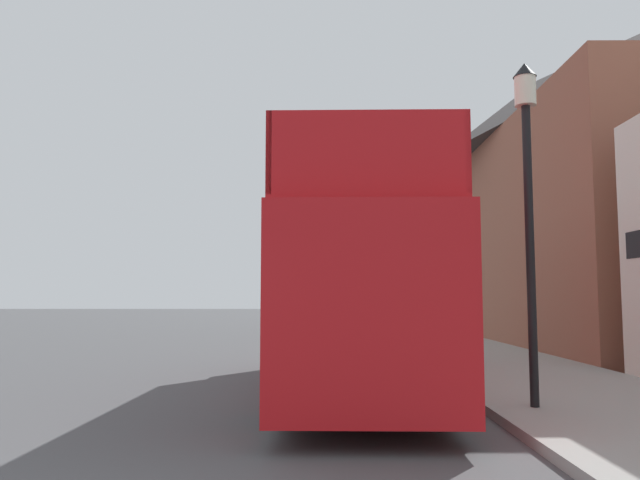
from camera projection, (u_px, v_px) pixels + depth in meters
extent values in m
plane|color=#4C4C4F|center=(262.00, 342.00, 24.27)|extent=(144.00, 144.00, 0.00)
cube|color=#999993|center=(451.00, 346.00, 21.25)|extent=(3.93, 108.00, 0.14)
cube|color=#935642|center=(543.00, 246.00, 26.47)|extent=(6.00, 23.98, 7.86)
pyramid|color=#383333|center=(539.00, 117.00, 26.98)|extent=(6.00, 23.98, 3.30)
cube|color=red|center=(356.00, 306.00, 11.57)|extent=(2.58, 9.58, 2.55)
cube|color=white|center=(357.00, 299.00, 11.11)|extent=(2.53, 5.28, 0.45)
cube|color=black|center=(355.00, 264.00, 11.64)|extent=(2.60, 8.81, 0.70)
cube|color=red|center=(355.00, 235.00, 11.69)|extent=(2.57, 8.81, 0.10)
cube|color=red|center=(293.00, 206.00, 11.77)|extent=(0.20, 8.78, 1.02)
cube|color=red|center=(418.00, 206.00, 11.72)|extent=(0.20, 8.78, 1.02)
cube|color=red|center=(368.00, 152.00, 7.41)|extent=(2.44, 0.11, 1.02)
cube|color=red|center=(350.00, 228.00, 15.45)|extent=(2.46, 1.37, 1.02)
cylinder|color=black|center=(304.00, 349.00, 14.44)|extent=(0.30, 1.06, 1.06)
cylinder|color=black|center=(399.00, 350.00, 14.40)|extent=(0.30, 1.06, 1.06)
cylinder|color=black|center=(285.00, 383.00, 8.75)|extent=(0.30, 1.06, 1.06)
cylinder|color=black|center=(442.00, 384.00, 8.70)|extent=(0.30, 1.06, 1.06)
cube|color=#9E9EA3|center=(367.00, 335.00, 18.82)|extent=(1.75, 4.05, 0.83)
cube|color=black|center=(367.00, 313.00, 18.76)|extent=(1.50, 1.96, 0.50)
cylinder|color=black|center=(340.00, 341.00, 20.02)|extent=(0.22, 0.70, 0.69)
cylinder|color=black|center=(387.00, 341.00, 20.05)|extent=(0.22, 0.70, 0.69)
cylinder|color=black|center=(344.00, 347.00, 17.54)|extent=(0.22, 0.70, 0.69)
cylinder|color=black|center=(398.00, 347.00, 17.57)|extent=(0.22, 0.70, 0.69)
cylinder|color=black|center=(530.00, 253.00, 9.27)|extent=(0.13, 0.13, 4.49)
cylinder|color=silver|center=(525.00, 91.00, 9.50)|extent=(0.32, 0.32, 0.45)
cone|color=black|center=(524.00, 70.00, 9.53)|extent=(0.35, 0.35, 0.22)
cylinder|color=black|center=(428.00, 290.00, 18.02)|extent=(0.13, 0.13, 3.61)
cylinder|color=silver|center=(427.00, 221.00, 18.21)|extent=(0.32, 0.32, 0.45)
cone|color=black|center=(426.00, 209.00, 18.24)|extent=(0.35, 0.35, 0.22)
cylinder|color=black|center=(395.00, 285.00, 26.85)|extent=(0.13, 0.13, 4.25)
cylinder|color=silver|center=(394.00, 231.00, 27.06)|extent=(0.32, 0.32, 0.45)
cone|color=black|center=(394.00, 223.00, 27.09)|extent=(0.35, 0.35, 0.22)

